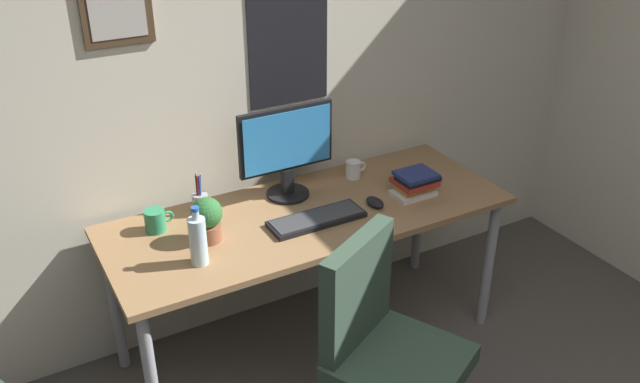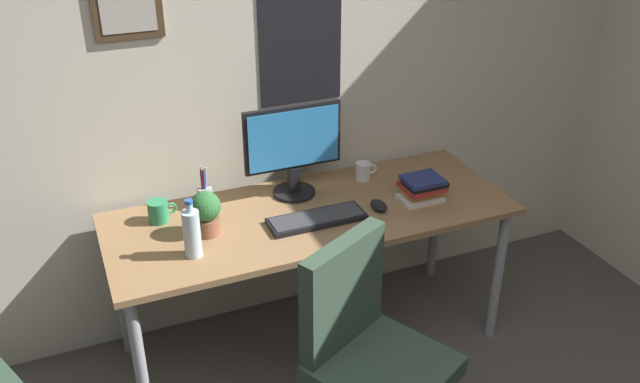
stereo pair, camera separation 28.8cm
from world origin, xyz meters
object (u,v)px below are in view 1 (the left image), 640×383
keyboard (317,219)px  pen_cup (200,202)px  book_stack_left (415,183)px  potted_plant (207,218)px  coffee_mug_far (354,169)px  office_chair (383,343)px  monitor (286,148)px  coffee_mug_near (156,220)px  computer_mouse (375,202)px  water_bottle (198,240)px

keyboard → pen_cup: (-0.42, 0.31, 0.04)m
book_stack_left → potted_plant: bearing=174.9°
keyboard → potted_plant: (-0.47, 0.09, 0.09)m
book_stack_left → coffee_mug_far: bearing=118.5°
keyboard → pen_cup: 0.52m
office_chair → keyboard: 0.64m
monitor → coffee_mug_near: 0.66m
office_chair → coffee_mug_far: bearing=65.4°
keyboard → pen_cup: pen_cup is taller
office_chair → potted_plant: bearing=122.0°
coffee_mug_near → monitor: bearing=1.4°
potted_plant → pen_cup: 0.24m
book_stack_left → office_chair: bearing=-133.5°
keyboard → coffee_mug_far: size_ratio=3.93×
monitor → coffee_mug_far: bearing=0.9°
office_chair → coffee_mug_near: bearing=124.5°
coffee_mug_near → coffee_mug_far: (1.00, 0.02, -0.00)m
pen_cup → book_stack_left: bearing=-18.7°
potted_plant → book_stack_left: size_ratio=0.95×
office_chair → book_stack_left: (0.56, 0.59, 0.28)m
computer_mouse → potted_plant: potted_plant is taller
monitor → pen_cup: monitor is taller
water_bottle → pen_cup: 0.40m
computer_mouse → coffee_mug_far: coffee_mug_far is taller
monitor → computer_mouse: size_ratio=4.18×
computer_mouse → book_stack_left: bearing=0.8°
monitor → coffee_mug_near: bearing=-178.6°
monitor → computer_mouse: bearing=-43.8°
office_chair → water_bottle: (-0.52, 0.54, 0.33)m
water_bottle → monitor: bearing=31.5°
pen_cup → book_stack_left: 0.99m
water_bottle → book_stack_left: bearing=3.0°
computer_mouse → coffee_mug_far: (0.07, 0.29, 0.03)m
water_bottle → office_chair: bearing=-46.0°
keyboard → coffee_mug_far: bearing=38.2°
potted_plant → keyboard: bearing=-10.5°
office_chair → monitor: bearing=87.4°
coffee_mug_far → book_stack_left: bearing=-61.5°
computer_mouse → coffee_mug_near: size_ratio=0.87×
keyboard → pen_cup: size_ratio=2.15×
keyboard → computer_mouse: size_ratio=3.91×
monitor → coffee_mug_near: monitor is taller
coffee_mug_near → pen_cup: pen_cup is taller
water_bottle → coffee_mug_near: water_bottle is taller
coffee_mug_far → book_stack_left: size_ratio=0.53×
coffee_mug_far → book_stack_left: book_stack_left is taller
monitor → book_stack_left: bearing=-28.6°
water_bottle → potted_plant: bearing=57.7°
keyboard → pen_cup: bearing=142.9°
coffee_mug_far → potted_plant: potted_plant is taller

